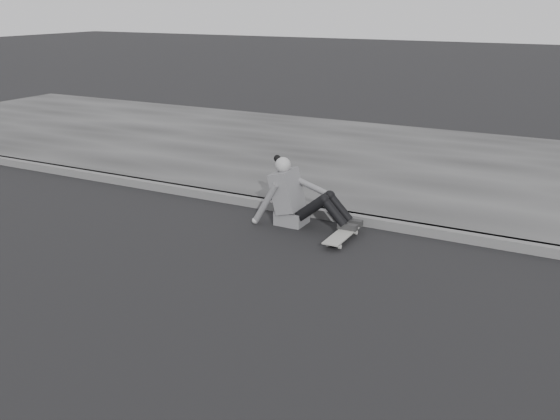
{
  "coord_description": "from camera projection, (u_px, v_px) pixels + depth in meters",
  "views": [
    {
      "loc": [
        2.47,
        -4.55,
        2.73
      ],
      "look_at": [
        -0.59,
        1.28,
        0.5
      ],
      "focal_mm": 40.0,
      "sensor_mm": 36.0,
      "label": 1
    }
  ],
  "objects": [
    {
      "name": "ground",
      "position": [
        272.0,
        310.0,
        5.78
      ],
      "size": [
        80.0,
        80.0,
        0.0
      ],
      "primitive_type": "plane",
      "color": "black",
      "rests_on": "ground"
    },
    {
      "name": "curb",
      "position": [
        368.0,
        221.0,
        7.93
      ],
      "size": [
        24.0,
        0.16,
        0.12
      ],
      "primitive_type": "cube",
      "color": "#545454",
      "rests_on": "ground"
    },
    {
      "name": "sidewalk",
      "position": [
        430.0,
        167.0,
        10.46
      ],
      "size": [
        24.0,
        6.0,
        0.12
      ],
      "primitive_type": "cube",
      "color": "#363636",
      "rests_on": "ground"
    },
    {
      "name": "skateboard",
      "position": [
        342.0,
        235.0,
        7.42
      ],
      "size": [
        0.2,
        0.78,
        0.09
      ],
      "color": "#9D9D98",
      "rests_on": "ground"
    },
    {
      "name": "seated_woman",
      "position": [
        296.0,
        198.0,
        7.85
      ],
      "size": [
        1.38,
        0.46,
        0.88
      ],
      "color": "#59595C",
      "rests_on": "ground"
    }
  ]
}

